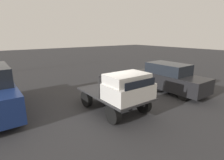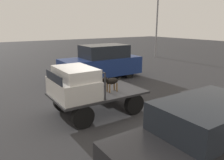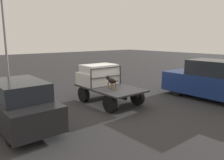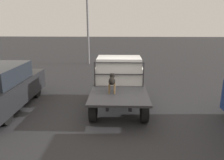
{
  "view_description": "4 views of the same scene",
  "coord_description": "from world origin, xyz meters",
  "views": [
    {
      "loc": [
        6.17,
        -4.66,
        3.45
      ],
      "look_at": [
        -0.48,
        0.25,
        1.3
      ],
      "focal_mm": 28.0,
      "sensor_mm": 36.0,
      "label": 1
    },
    {
      "loc": [
        3.93,
        7.01,
        3.38
      ],
      "look_at": [
        -0.48,
        0.25,
        1.3
      ],
      "focal_mm": 35.0,
      "sensor_mm": 36.0,
      "label": 2
    },
    {
      "loc": [
        -8.32,
        6.72,
        3.23
      ],
      "look_at": [
        -0.48,
        0.25,
        1.3
      ],
      "focal_mm": 35.0,
      "sensor_mm": 36.0,
      "label": 3
    },
    {
      "loc": [
        -7.95,
        0.0,
        3.33
      ],
      "look_at": [
        -0.48,
        0.25,
        1.3
      ],
      "focal_mm": 35.0,
      "sensor_mm": 36.0,
      "label": 4
    }
  ],
  "objects": [
    {
      "name": "light_pole_near",
      "position": [
        9.2,
        2.42,
        3.97
      ],
      "size": [
        0.38,
        0.38,
        6.55
      ],
      "color": "gray",
      "rests_on": "ground"
    },
    {
      "name": "ground_plane",
      "position": [
        0.0,
        0.0,
        0.0
      ],
      "size": [
        80.0,
        80.0,
        0.0
      ],
      "primitive_type": "plane",
      "color": "#2D2D30"
    },
    {
      "name": "parked_sedan",
      "position": [
        -0.14,
        4.44,
        0.87
      ],
      "size": [
        4.44,
        1.72,
        1.75
      ],
      "rotation": [
        0.0,
        0.0,
        0.08
      ],
      "color": "black",
      "rests_on": "ground"
    },
    {
      "name": "truck_cab",
      "position": [
        0.98,
        0.0,
        1.34
      ],
      "size": [
        1.38,
        1.93,
        1.06
      ],
      "color": "silver",
      "rests_on": "flatbed_truck"
    },
    {
      "name": "truck_headboard",
      "position": [
        0.26,
        0.0,
        1.48
      ],
      "size": [
        0.04,
        1.93,
        0.96
      ],
      "color": "#2D2D30",
      "rests_on": "flatbed_truck"
    },
    {
      "name": "flatbed_truck",
      "position": [
        0.0,
        0.0,
        0.6
      ],
      "size": [
        3.51,
        2.05,
        0.84
      ],
      "color": "black",
      "rests_on": "ground"
    },
    {
      "name": "parked_pickup_far",
      "position": [
        -2.95,
        -4.73,
        1.03
      ],
      "size": [
        5.07,
        2.05,
        2.12
      ],
      "rotation": [
        0.0,
        0.0,
        0.05
      ],
      "color": "black",
      "rests_on": "ground"
    },
    {
      "name": "dog",
      "position": [
        -0.41,
        0.25,
        1.26
      ],
      "size": [
        0.88,
        0.24,
        0.66
      ],
      "rotation": [
        0.0,
        0.0,
        -0.15
      ],
      "color": "brown",
      "rests_on": "flatbed_truck"
    }
  ]
}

